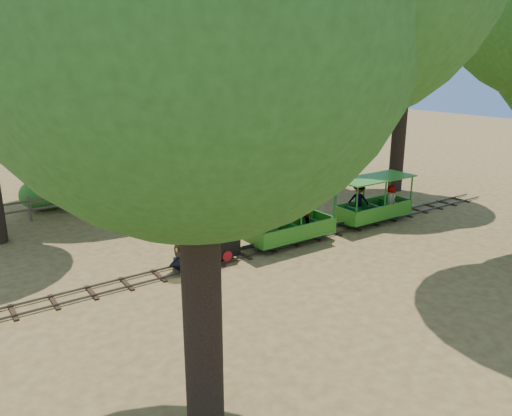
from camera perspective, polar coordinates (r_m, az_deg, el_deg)
ground at (r=17.71m, az=3.92°, el=-4.03°), size 90.00×90.00×0.00m
track at (r=17.69m, az=3.92°, el=-3.83°), size 22.00×1.00×0.10m
locomotive at (r=15.44m, az=-6.35°, el=-1.07°), size 2.39×1.13×2.75m
carriage_front at (r=17.42m, az=3.88°, el=-1.69°), size 3.35×1.37×1.74m
carriage_rear at (r=20.13m, az=13.05°, el=0.49°), size 3.35×1.37×1.74m
oak_nc at (r=24.07m, az=-15.07°, el=19.00°), size 9.16×8.06×10.76m
oak_ne at (r=25.94m, az=3.25°, el=17.42°), size 7.92×6.97×9.48m
oak_e at (r=25.23m, az=16.87°, el=20.94°), size 8.10×7.13×11.37m
fence at (r=24.04m, az=-7.98°, el=2.80°), size 18.10×0.10×1.00m
shrub_west at (r=23.30m, az=-23.03°, el=1.55°), size 2.08×1.60×1.44m
shrub_mid_w at (r=23.58m, az=-19.19°, el=3.02°), size 3.12×2.40×2.16m
shrub_mid_e at (r=28.11m, az=1.64°, el=5.31°), size 2.19×1.69×1.52m
shrub_east at (r=28.08m, az=1.66°, el=5.67°), size 2.71×2.09×1.88m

